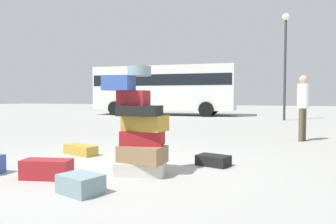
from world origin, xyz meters
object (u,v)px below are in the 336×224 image
object	(u,v)px
suitcase_tan_foreground_near	(136,137)
suitcase_tower	(140,131)
person_bearded_onlooker	(303,102)
suitcase_slate_white_trunk	(81,184)
parked_bus	(164,87)
lamp_post	(285,50)
suitcase_black_behind_tower	(213,160)
suitcase_tan_upright_blue	(81,150)
suitcase_maroon_left_side	(47,169)

from	to	relation	value
suitcase_tan_foreground_near	suitcase_tower	bearing A→B (deg)	-73.22
person_bearded_onlooker	suitcase_slate_white_trunk	bearing A→B (deg)	-3.45
suitcase_tan_foreground_near	parked_bus	xyz separation A→B (m)	(-4.14, 13.44, 1.51)
parked_bus	lamp_post	size ratio (longest dim) A/B	1.72
suitcase_slate_white_trunk	suitcase_black_behind_tower	bearing A→B (deg)	77.07
person_bearded_onlooker	suitcase_tan_upright_blue	bearing A→B (deg)	-27.63
suitcase_tower	suitcase_black_behind_tower	world-z (taller)	suitcase_tower
suitcase_tower	person_bearded_onlooker	world-z (taller)	person_bearded_onlooker
suitcase_slate_white_trunk	lamp_post	bearing A→B (deg)	96.99
suitcase_tan_foreground_near	suitcase_slate_white_trunk	bearing A→B (deg)	-88.75
suitcase_tan_upright_blue	person_bearded_onlooker	world-z (taller)	person_bearded_onlooker
suitcase_tan_upright_blue	lamp_post	bearing A→B (deg)	88.73
lamp_post	suitcase_black_behind_tower	bearing A→B (deg)	-96.86
parked_bus	person_bearded_onlooker	bearing A→B (deg)	-56.28
person_bearded_onlooker	suitcase_tower	bearing A→B (deg)	-5.87
person_bearded_onlooker	parked_bus	world-z (taller)	parked_bus
suitcase_tan_upright_blue	parked_bus	xyz separation A→B (m)	(-3.17, 14.04, 1.73)
suitcase_slate_white_trunk	lamp_post	xyz separation A→B (m)	(2.66, 13.76, 3.45)
person_bearded_onlooker	parked_bus	size ratio (longest dim) A/B	0.19
suitcase_black_behind_tower	lamp_post	bearing A→B (deg)	99.83
suitcase_tower	suitcase_tan_upright_blue	xyz separation A→B (m)	(-1.84, 1.12, -0.57)
suitcase_tan_upright_blue	suitcase_maroon_left_side	xyz separation A→B (m)	(0.66, -1.80, 0.04)
suitcase_tan_upright_blue	suitcase_slate_white_trunk	distance (m)	2.71
suitcase_maroon_left_side	suitcase_black_behind_tower	bearing A→B (deg)	25.83
suitcase_black_behind_tower	suitcase_tan_upright_blue	bearing A→B (deg)	-166.10
suitcase_slate_white_trunk	suitcase_black_behind_tower	size ratio (longest dim) A/B	0.95
suitcase_tan_upright_blue	lamp_post	world-z (taller)	lamp_post
suitcase_tan_foreground_near	suitcase_slate_white_trunk	xyz separation A→B (m)	(0.57, -2.83, -0.21)
suitcase_tan_upright_blue	suitcase_maroon_left_side	world-z (taller)	suitcase_maroon_left_side
parked_bus	suitcase_slate_white_trunk	bearing A→B (deg)	-76.57
suitcase_tan_foreground_near	suitcase_maroon_left_side	size ratio (longest dim) A/B	0.92
suitcase_tower	suitcase_tan_foreground_near	xyz separation A→B (m)	(-0.87, 1.71, -0.34)
suitcase_tan_foreground_near	parked_bus	size ratio (longest dim) A/B	0.07
suitcase_tower	person_bearded_onlooker	size ratio (longest dim) A/B	0.94
suitcase_maroon_left_side	suitcase_tower	bearing A→B (deg)	18.07
lamp_post	suitcase_tan_foreground_near	bearing A→B (deg)	-106.44
suitcase_slate_white_trunk	suitcase_maroon_left_side	bearing A→B (deg)	171.64
suitcase_tan_foreground_near	person_bearded_onlooker	size ratio (longest dim) A/B	0.37
suitcase_tower	parked_bus	distance (m)	16.01
suitcase_black_behind_tower	suitcase_tower	bearing A→B (deg)	-117.49
suitcase_maroon_left_side	parked_bus	xyz separation A→B (m)	(-3.84, 15.84, 1.69)
suitcase_tan_upright_blue	person_bearded_onlooker	bearing A→B (deg)	58.01
suitcase_tan_upright_blue	suitcase_slate_white_trunk	xyz separation A→B (m)	(1.54, -2.23, 0.02)
suitcase_maroon_left_side	lamp_post	world-z (taller)	lamp_post
suitcase_tan_upright_blue	parked_bus	world-z (taller)	parked_bus
suitcase_tower	suitcase_slate_white_trunk	world-z (taller)	suitcase_tower
suitcase_slate_white_trunk	lamp_post	size ratio (longest dim) A/B	0.10
suitcase_tower	parked_bus	bearing A→B (deg)	108.29
suitcase_tower	parked_bus	size ratio (longest dim) A/B	0.18
suitcase_tan_upright_blue	suitcase_tan_foreground_near	xyz separation A→B (m)	(0.97, 0.60, 0.23)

